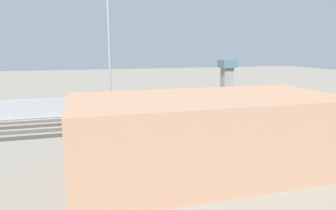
% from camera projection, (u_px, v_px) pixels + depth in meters
% --- Properties ---
extents(ground_plane, '(400.00, 400.00, 0.00)m').
position_uv_depth(ground_plane, '(147.00, 117.00, 84.24)').
color(ground_plane, gray).
extents(track_bed_0, '(140.00, 2.80, 0.12)m').
position_uv_depth(track_bed_0, '(139.00, 108.00, 96.03)').
color(track_bed_0, '#3D3833').
rests_on(track_bed_0, ground_plane).
extents(track_bed_1, '(140.00, 2.80, 0.12)m').
position_uv_depth(track_bed_1, '(142.00, 111.00, 91.31)').
color(track_bed_1, '#4C443D').
rests_on(track_bed_1, ground_plane).
extents(track_bed_2, '(140.00, 2.80, 0.12)m').
position_uv_depth(track_bed_2, '(145.00, 115.00, 86.59)').
color(track_bed_2, '#4C443D').
rests_on(track_bed_2, ground_plane).
extents(track_bed_3, '(140.00, 2.80, 0.12)m').
position_uv_depth(track_bed_3, '(149.00, 119.00, 81.87)').
color(track_bed_3, '#3D3833').
rests_on(track_bed_3, ground_plane).
extents(track_bed_4, '(140.00, 2.80, 0.12)m').
position_uv_depth(track_bed_4, '(153.00, 123.00, 77.14)').
color(track_bed_4, '#4C443D').
rests_on(track_bed_4, ground_plane).
extents(track_bed_5, '(140.00, 2.80, 0.12)m').
position_uv_depth(track_bed_5, '(158.00, 128.00, 72.42)').
color(track_bed_5, '#3D3833').
rests_on(track_bed_5, ground_plane).
extents(train_on_track_1, '(95.60, 3.00, 5.00)m').
position_uv_depth(train_on_track_1, '(158.00, 102.00, 92.20)').
color(train_on_track_1, '#A8AAB2').
rests_on(train_on_track_1, ground_plane).
extents(train_on_track_0, '(66.40, 3.06, 4.40)m').
position_uv_depth(train_on_track_0, '(221.00, 98.00, 103.50)').
color(train_on_track_0, '#285193').
rests_on(train_on_track_0, ground_plane).
extents(train_on_track_3, '(47.20, 3.00, 3.80)m').
position_uv_depth(train_on_track_3, '(169.00, 110.00, 83.08)').
color(train_on_track_3, silver).
rests_on(train_on_track_3, ground_plane).
extents(light_mast_1, '(2.80, 0.70, 31.33)m').
position_uv_depth(light_mast_1, '(109.00, 45.00, 63.52)').
color(light_mast_1, '#9EA0A5').
rests_on(light_mast_1, ground_plane).
extents(maintenance_shed, '(40.70, 18.97, 11.89)m').
position_uv_depth(maintenance_shed, '(207.00, 134.00, 46.23)').
color(maintenance_shed, tan).
rests_on(maintenance_shed, ground_plane).
extents(control_tower, '(6.00, 6.00, 14.28)m').
position_uv_depth(control_tower, '(227.00, 75.00, 121.69)').
color(control_tower, gray).
rests_on(control_tower, ground_plane).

